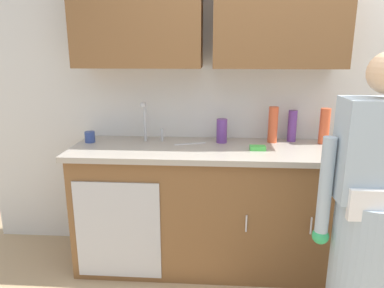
{
  "coord_description": "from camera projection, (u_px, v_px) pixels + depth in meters",
  "views": [
    {
      "loc": [
        -0.48,
        -1.79,
        1.62
      ],
      "look_at": [
        -0.64,
        0.55,
        1.0
      ],
      "focal_mm": 33.05,
      "sensor_mm": 36.0,
      "label": 1
    }
  ],
  "objects": [
    {
      "name": "bottle_dish_liquid",
      "position": [
        292.0,
        126.0,
        2.72
      ],
      "size": [
        0.07,
        0.07,
        0.24
      ],
      "primitive_type": "cylinder",
      "color": "#66388C",
      "rests_on": "countertop"
    },
    {
      "name": "countertop",
      "position": [
        206.0,
        150.0,
        2.58
      ],
      "size": [
        1.96,
        0.66,
        0.04
      ],
      "primitive_type": "cube",
      "color": "#A8A093",
      "rests_on": "counter_cabinet"
    },
    {
      "name": "sink",
      "position": [
        147.0,
        148.0,
        2.61
      ],
      "size": [
        0.5,
        0.36,
        0.35
      ],
      "color": "#B7BABF",
      "rests_on": "counter_cabinet"
    },
    {
      "name": "bottle_water_tall",
      "position": [
        222.0,
        131.0,
        2.68
      ],
      "size": [
        0.08,
        0.08,
        0.18
      ],
      "primitive_type": "cylinder",
      "color": "#66388C",
      "rests_on": "countertop"
    },
    {
      "name": "knife_on_counter",
      "position": [
        190.0,
        144.0,
        2.66
      ],
      "size": [
        0.23,
        0.1,
        0.01
      ],
      "primitive_type": "cube",
      "rotation": [
        0.0,
        0.0,
        0.34
      ],
      "color": "silver",
      "rests_on": "countertop"
    },
    {
      "name": "sponge",
      "position": [
        258.0,
        148.0,
        2.49
      ],
      "size": [
        0.11,
        0.07,
        0.03
      ],
      "primitive_type": "cube",
      "color": "#4CBF4C",
      "rests_on": "countertop"
    },
    {
      "name": "bottle_soap",
      "position": [
        324.0,
        126.0,
        2.64
      ],
      "size": [
        0.08,
        0.08,
        0.27
      ],
      "primitive_type": "cylinder",
      "color": "#E05933",
      "rests_on": "countertop"
    },
    {
      "name": "cup_by_sink",
      "position": [
        90.0,
        137.0,
        2.7
      ],
      "size": [
        0.08,
        0.08,
        0.08
      ],
      "primitive_type": "cylinder",
      "color": "#33478C",
      "rests_on": "countertop"
    },
    {
      "name": "kitchen_wall_with_uppers",
      "position": [
        262.0,
        70.0,
        2.7
      ],
      "size": [
        4.8,
        0.44,
        2.7
      ],
      "color": "silver",
      "rests_on": "ground"
    },
    {
      "name": "bottle_cleaner_spray",
      "position": [
        273.0,
        125.0,
        2.67
      ],
      "size": [
        0.07,
        0.07,
        0.27
      ],
      "primitive_type": "cylinder",
      "color": "#E05933",
      "rests_on": "countertop"
    },
    {
      "name": "counter_cabinet",
      "position": [
        205.0,
        209.0,
        2.7
      ],
      "size": [
        1.9,
        0.62,
        0.9
      ],
      "color": "brown",
      "rests_on": "ground"
    },
    {
      "name": "person_at_sink",
      "position": [
        367.0,
        232.0,
        1.86
      ],
      "size": [
        0.55,
        0.34,
        1.62
      ],
      "color": "white",
      "rests_on": "ground"
    }
  ]
}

